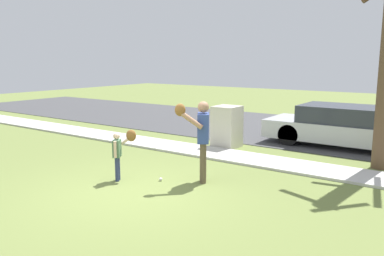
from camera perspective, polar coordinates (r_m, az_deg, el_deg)
The scene contains 8 objects.
ground_plane at distance 10.67m, azimuth 4.68°, elevation -4.20°, with size 48.00×48.00×0.00m, color olive.
sidewalk_strip at distance 10.75m, azimuth 4.96°, elevation -3.94°, with size 36.00×1.20×0.06m, color beige.
road_surface at distance 15.20m, azimuth 14.48°, elevation -0.19°, with size 36.00×6.80×0.02m, color #424244.
person_adult at distance 8.24m, azimuth 1.36°, elevation -0.78°, with size 0.60×0.86×1.74m.
person_child at distance 8.59m, azimuth -10.37°, elevation -2.96°, with size 0.41×0.57×1.10m.
baseball at distance 8.60m, azimuth -4.59°, elevation -7.45°, with size 0.07×0.07×0.07m, color white.
utility_cabinet at distance 11.76m, azimuth 5.10°, elevation 0.20°, with size 0.72×0.75×1.24m, color beige.
parked_sedan_silver at distance 12.58m, azimuth 21.37°, elevation 0.20°, with size 4.60×1.80×1.23m.
Camera 1 is at (5.22, -5.44, 2.60)m, focal length 36.58 mm.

